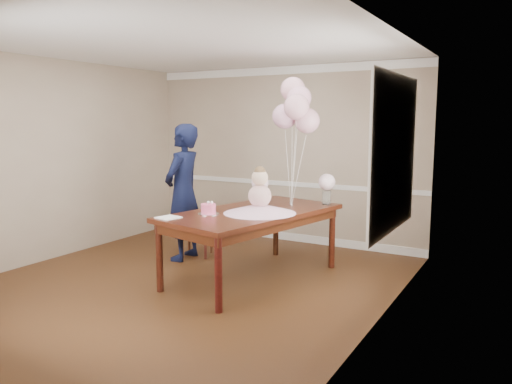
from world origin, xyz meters
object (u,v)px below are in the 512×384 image
object	(u,v)px
dining_chair_seat	(197,227)
woman	(183,192)
birthday_cake	(208,209)
dining_table_top	(252,213)

from	to	relation	value
dining_chair_seat	woman	world-z (taller)	woman
birthday_cake	woman	xyz separation A→B (m)	(-0.93, 0.74, 0.03)
dining_chair_seat	dining_table_top	bearing A→B (deg)	-43.82
dining_table_top	woman	xyz separation A→B (m)	(-1.25, 0.30, 0.12)
dining_chair_seat	woman	xyz separation A→B (m)	(-0.06, -0.22, 0.51)
woman	dining_chair_seat	bearing A→B (deg)	159.54
woman	birthday_cake	bearing A→B (deg)	45.44
dining_table_top	dining_chair_seat	xyz separation A→B (m)	(-1.19, 0.51, -0.39)
dining_chair_seat	birthday_cake	bearing A→B (deg)	-68.00
birthday_cake	dining_chair_seat	world-z (taller)	birthday_cake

